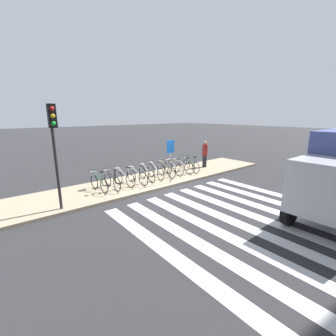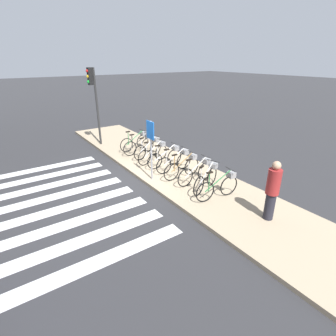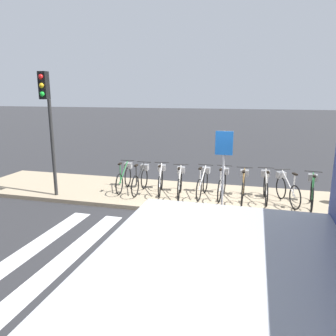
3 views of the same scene
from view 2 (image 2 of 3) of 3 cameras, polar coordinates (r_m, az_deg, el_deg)
ground_plane at (r=9.61m, az=-6.31°, el=-2.59°), size 120.00×120.00×0.00m
sidewalk at (r=10.25m, az=0.57°, el=-0.37°), size 15.45×2.82×0.12m
parked_bicycle_0 at (r=12.31m, az=-6.90°, el=5.90°), size 0.46×1.54×0.95m
parked_bicycle_1 at (r=11.78m, az=-5.96°, el=5.16°), size 0.46×1.55×0.95m
parked_bicycle_2 at (r=11.31m, az=-4.06°, el=4.46°), size 0.49×1.52×0.95m
parked_bicycle_3 at (r=10.72m, az=-2.92°, el=3.46°), size 0.46×1.53×0.95m
parked_bicycle_4 at (r=10.27m, az=-0.25°, el=2.59°), size 0.46×1.54×0.95m
parked_bicycle_5 at (r=9.85m, az=1.79°, el=1.68°), size 0.46×1.55×0.95m
parked_bicycle_6 at (r=9.35m, az=3.50°, el=0.44°), size 0.46×1.55×0.95m
parked_bicycle_7 at (r=8.98m, az=6.45°, el=-0.65°), size 0.46×1.55×0.95m
parked_bicycle_8 at (r=8.57m, az=8.53°, el=-1.97°), size 0.65×1.47×0.95m
parked_bicycle_9 at (r=8.10m, az=11.25°, el=-3.69°), size 0.46×1.54×0.95m
pedestrian at (r=7.26m, az=21.78°, el=-4.41°), size 0.34×0.34×1.65m
traffic_light at (r=13.04m, az=-15.97°, el=15.86°), size 0.24×0.40×3.59m
sign_post at (r=8.84m, az=-3.77°, el=5.96°), size 0.44×0.07×2.08m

